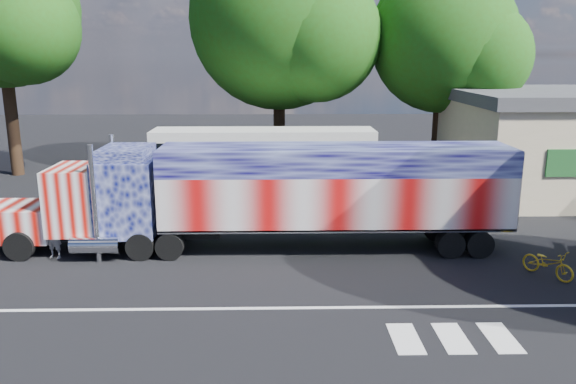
{
  "coord_description": "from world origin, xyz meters",
  "views": [
    {
      "loc": [
        -0.41,
        -17.55,
        6.94
      ],
      "look_at": [
        0.0,
        3.0,
        1.9
      ],
      "focal_mm": 35.0,
      "sensor_mm": 36.0,
      "label": 1
    }
  ],
  "objects_px": {
    "tree_nw_a": "(1,10)",
    "bicycle": "(548,263)",
    "coach_bus": "(264,160)",
    "tree_n_mid": "(282,20)",
    "woman": "(54,235)",
    "semi_truck": "(270,193)",
    "tree_ne_a": "(446,41)"
  },
  "relations": [
    {
      "from": "tree_nw_a",
      "to": "bicycle",
      "type": "bearing_deg",
      "value": -34.14
    },
    {
      "from": "coach_bus",
      "to": "tree_n_mid",
      "type": "xyz_separation_m",
      "value": [
        1.0,
        5.88,
        7.19
      ]
    },
    {
      "from": "bicycle",
      "to": "woman",
      "type": "bearing_deg",
      "value": 139.22
    },
    {
      "from": "semi_truck",
      "to": "tree_n_mid",
      "type": "distance_m",
      "value": 16.12
    },
    {
      "from": "coach_bus",
      "to": "tree_n_mid",
      "type": "distance_m",
      "value": 9.34
    },
    {
      "from": "coach_bus",
      "to": "woman",
      "type": "height_order",
      "value": "coach_bus"
    },
    {
      "from": "semi_truck",
      "to": "bicycle",
      "type": "bearing_deg",
      "value": -17.71
    },
    {
      "from": "bicycle",
      "to": "tree_n_mid",
      "type": "bearing_deg",
      "value": 81.8
    },
    {
      "from": "bicycle",
      "to": "tree_ne_a",
      "type": "xyz_separation_m",
      "value": [
        1.02,
        16.13,
        7.23
      ]
    },
    {
      "from": "tree_n_mid",
      "to": "tree_ne_a",
      "type": "xyz_separation_m",
      "value": [
        9.35,
        -1.33,
        -1.2
      ]
    },
    {
      "from": "tree_nw_a",
      "to": "semi_truck",
      "type": "bearing_deg",
      "value": -41.72
    },
    {
      "from": "coach_bus",
      "to": "tree_n_mid",
      "type": "bearing_deg",
      "value": 80.36
    },
    {
      "from": "coach_bus",
      "to": "tree_nw_a",
      "type": "relative_size",
      "value": 0.82
    },
    {
      "from": "semi_truck",
      "to": "tree_ne_a",
      "type": "relative_size",
      "value": 1.61
    },
    {
      "from": "woman",
      "to": "bicycle",
      "type": "height_order",
      "value": "woman"
    },
    {
      "from": "semi_truck",
      "to": "tree_n_mid",
      "type": "relative_size",
      "value": 1.35
    },
    {
      "from": "coach_bus",
      "to": "woman",
      "type": "bearing_deg",
      "value": -126.72
    },
    {
      "from": "woman",
      "to": "bicycle",
      "type": "relative_size",
      "value": 0.95
    },
    {
      "from": "coach_bus",
      "to": "woman",
      "type": "distance_m",
      "value": 11.95
    },
    {
      "from": "semi_truck",
      "to": "coach_bus",
      "type": "distance_m",
      "value": 8.75
    },
    {
      "from": "bicycle",
      "to": "tree_nw_a",
      "type": "distance_m",
      "value": 30.25
    },
    {
      "from": "woman",
      "to": "bicycle",
      "type": "bearing_deg",
      "value": 6.86
    },
    {
      "from": "woman",
      "to": "tree_nw_a",
      "type": "bearing_deg",
      "value": 131.7
    },
    {
      "from": "semi_truck",
      "to": "tree_ne_a",
      "type": "bearing_deg",
      "value": 53.14
    },
    {
      "from": "woman",
      "to": "tree_ne_a",
      "type": "bearing_deg",
      "value": 52.81
    },
    {
      "from": "woman",
      "to": "bicycle",
      "type": "xyz_separation_m",
      "value": [
        16.46,
        -2.04,
        -0.37
      ]
    },
    {
      "from": "tree_nw_a",
      "to": "tree_n_mid",
      "type": "bearing_deg",
      "value": 4.54
    },
    {
      "from": "tree_n_mid",
      "to": "bicycle",
      "type": "bearing_deg",
      "value": -64.48
    },
    {
      "from": "tree_n_mid",
      "to": "tree_ne_a",
      "type": "bearing_deg",
      "value": -8.1
    },
    {
      "from": "semi_truck",
      "to": "bicycle",
      "type": "xyz_separation_m",
      "value": [
        8.94,
        -2.85,
        -1.64
      ]
    },
    {
      "from": "tree_nw_a",
      "to": "woman",
      "type": "bearing_deg",
      "value": -62.22
    },
    {
      "from": "semi_truck",
      "to": "bicycle",
      "type": "relative_size",
      "value": 10.96
    }
  ]
}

